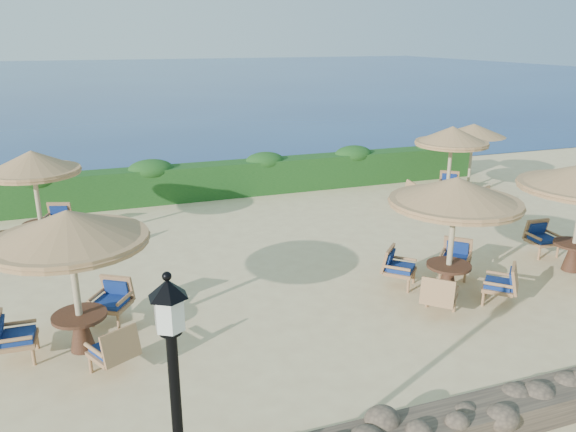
{
  "coord_description": "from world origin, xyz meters",
  "views": [
    {
      "loc": [
        -5.34,
        -11.61,
        5.44
      ],
      "look_at": [
        -1.02,
        0.47,
        1.3
      ],
      "focal_mm": 35.0,
      "sensor_mm": 36.0,
      "label": 1
    }
  ],
  "objects_px": {
    "cafe_set_0": "(71,253)",
    "cafe_set_1": "(454,215)",
    "extra_parasol": "(474,130)",
    "cafe_set_3": "(35,183)",
    "cafe_set_4": "(451,153)"
  },
  "relations": [
    {
      "from": "extra_parasol",
      "to": "cafe_set_0",
      "type": "relative_size",
      "value": 0.87
    },
    {
      "from": "extra_parasol",
      "to": "cafe_set_1",
      "type": "distance_m",
      "value": 9.56
    },
    {
      "from": "extra_parasol",
      "to": "cafe_set_3",
      "type": "height_order",
      "value": "cafe_set_3"
    },
    {
      "from": "extra_parasol",
      "to": "cafe_set_0",
      "type": "distance_m",
      "value": 15.38
    },
    {
      "from": "cafe_set_1",
      "to": "cafe_set_3",
      "type": "relative_size",
      "value": 1.03
    },
    {
      "from": "cafe_set_1",
      "to": "cafe_set_4",
      "type": "bearing_deg",
      "value": 55.38
    },
    {
      "from": "cafe_set_0",
      "to": "cafe_set_4",
      "type": "bearing_deg",
      "value": 25.51
    },
    {
      "from": "extra_parasol",
      "to": "cafe_set_1",
      "type": "xyz_separation_m",
      "value": [
        -6.06,
        -7.39,
        -0.35
      ]
    },
    {
      "from": "cafe_set_0",
      "to": "cafe_set_1",
      "type": "distance_m",
      "value": 7.57
    },
    {
      "from": "extra_parasol",
      "to": "cafe_set_1",
      "type": "relative_size",
      "value": 0.86
    },
    {
      "from": "extra_parasol",
      "to": "cafe_set_3",
      "type": "relative_size",
      "value": 0.88
    },
    {
      "from": "cafe_set_0",
      "to": "cafe_set_3",
      "type": "relative_size",
      "value": 1.02
    },
    {
      "from": "extra_parasol",
      "to": "cafe_set_4",
      "type": "xyz_separation_m",
      "value": [
        -2.07,
        -1.61,
        -0.37
      ]
    },
    {
      "from": "cafe_set_4",
      "to": "cafe_set_1",
      "type": "bearing_deg",
      "value": -124.62
    },
    {
      "from": "cafe_set_1",
      "to": "cafe_set_3",
      "type": "distance_m",
      "value": 10.42
    }
  ]
}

